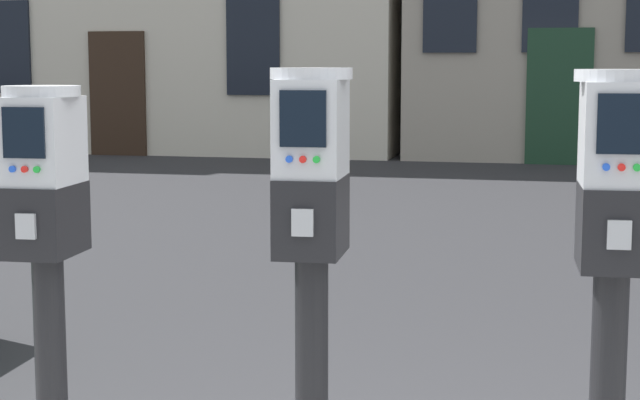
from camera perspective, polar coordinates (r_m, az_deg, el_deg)
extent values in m
cube|color=black|center=(3.02, -14.91, -1.05)|extent=(0.18, 0.25, 0.20)
cube|color=#A5A8AD|center=(2.90, -15.95, -1.41)|extent=(0.06, 0.02, 0.07)
cube|color=#B7BABF|center=(2.99, -15.05, 3.19)|extent=(0.18, 0.24, 0.25)
cube|color=black|center=(2.88, -16.06, 3.59)|extent=(0.12, 0.01, 0.14)
cylinder|color=blue|center=(2.91, -16.62, 1.65)|extent=(0.02, 0.01, 0.02)
cylinder|color=red|center=(2.89, -16.00, 1.64)|extent=(0.02, 0.01, 0.02)
cylinder|color=green|center=(2.87, -15.38, 1.64)|extent=(0.02, 0.01, 0.02)
cylinder|color=#B7BABF|center=(2.99, -15.14, 5.83)|extent=(0.23, 0.23, 0.03)
cube|color=black|center=(2.74, -0.47, -0.86)|extent=(0.18, 0.25, 0.21)
cube|color=#A5A8AD|center=(2.61, -0.97, -1.26)|extent=(0.06, 0.02, 0.07)
cube|color=#B7BABF|center=(2.71, -0.48, 3.99)|extent=(0.18, 0.24, 0.26)
cube|color=black|center=(2.59, -0.95, 4.51)|extent=(0.12, 0.01, 0.14)
cylinder|color=blue|center=(2.61, -1.71, 2.27)|extent=(0.02, 0.01, 0.02)
cylinder|color=red|center=(2.60, -0.95, 2.26)|extent=(0.02, 0.01, 0.02)
cylinder|color=green|center=(2.59, -0.20, 2.25)|extent=(0.02, 0.01, 0.02)
cylinder|color=#B7BABF|center=(2.71, -0.48, 7.01)|extent=(0.23, 0.23, 0.03)
cube|color=black|center=(2.67, 15.91, -1.43)|extent=(0.18, 0.25, 0.21)
cube|color=#A5A8AD|center=(2.54, 16.20, -1.86)|extent=(0.06, 0.02, 0.07)
cube|color=#B7BABF|center=(2.64, 16.09, 3.54)|extent=(0.18, 0.24, 0.25)
cube|color=black|center=(2.52, 16.40, 4.05)|extent=(0.12, 0.01, 0.14)
cylinder|color=blue|center=(2.52, 15.53, 1.77)|extent=(0.02, 0.01, 0.02)
cylinder|color=red|center=(2.53, 16.32, 1.75)|extent=(0.02, 0.01, 0.02)
cylinder|color=green|center=(2.53, 17.10, 1.73)|extent=(0.02, 0.01, 0.02)
cylinder|color=#B7BABF|center=(2.64, 16.20, 6.63)|extent=(0.23, 0.23, 0.03)
cube|color=black|center=(18.89, -16.95, 8.08)|extent=(0.90, 0.06, 1.60)
cube|color=black|center=(17.11, -3.72, 8.48)|extent=(0.90, 0.06, 1.60)
cube|color=black|center=(17.96, -11.12, 5.78)|extent=(1.00, 0.07, 2.10)
cube|color=black|center=(16.50, 7.21, 10.86)|extent=(0.84, 0.06, 1.60)
cube|color=#193823|center=(16.39, 13.07, 5.58)|extent=(1.00, 0.07, 2.10)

